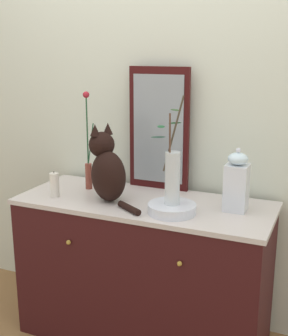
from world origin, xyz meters
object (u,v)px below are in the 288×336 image
at_px(vase_slim_green, 88,159).
at_px(cat_sitting, 107,169).
at_px(vase_glass_clear, 172,175).
at_px(candle_pillar, 55,185).
at_px(bowl_porcelain, 172,209).
at_px(jar_lidded_porcelain, 237,183).
at_px(mirror_leaning, 159,129).
at_px(sideboard, 144,270).

bearing_deg(vase_slim_green, cat_sitting, -35.33).
xyz_separation_m(vase_glass_clear, candle_pillar, (-0.67, -0.01, -0.13)).
height_order(bowl_porcelain, vase_glass_clear, vase_glass_clear).
xyz_separation_m(jar_lidded_porcelain, candle_pillar, (-0.95, -0.18, -0.08)).
bearing_deg(jar_lidded_porcelain, mirror_leaning, 157.92).
height_order(jar_lidded_porcelain, candle_pillar, jar_lidded_porcelain).
xyz_separation_m(mirror_leaning, candle_pillar, (-0.46, -0.38, -0.28)).
height_order(sideboard, bowl_porcelain, bowl_porcelain).
bearing_deg(sideboard, mirror_leaning, 93.95).
relative_size(vase_glass_clear, candle_pillar, 3.67).
distance_m(cat_sitting, vase_glass_clear, 0.38).
xyz_separation_m(cat_sitting, jar_lidded_porcelain, (0.66, 0.11, -0.03)).
xyz_separation_m(mirror_leaning, vase_glass_clear, (0.21, -0.36, -0.15)).
xyz_separation_m(sideboard, mirror_leaning, (-0.02, 0.25, 0.74)).
relative_size(cat_sitting, vase_slim_green, 0.73).
relative_size(cat_sitting, jar_lidded_porcelain, 1.27).
distance_m(mirror_leaning, jar_lidded_porcelain, 0.57).
bearing_deg(jar_lidded_porcelain, sideboard, -173.89).
height_order(mirror_leaning, candle_pillar, mirror_leaning).
xyz_separation_m(bowl_porcelain, jar_lidded_porcelain, (0.28, 0.17, 0.12)).
relative_size(vase_slim_green, candle_pillar, 3.87).
distance_m(bowl_porcelain, jar_lidded_porcelain, 0.34).
height_order(cat_sitting, vase_slim_green, vase_slim_green).
relative_size(mirror_leaning, jar_lidded_porcelain, 2.17).
bearing_deg(vase_glass_clear, sideboard, 149.89).
xyz_separation_m(vase_slim_green, bowl_porcelain, (0.58, -0.19, -0.15)).
distance_m(bowl_porcelain, vase_glass_clear, 0.17).
height_order(bowl_porcelain, jar_lidded_porcelain, jar_lidded_porcelain).
xyz_separation_m(mirror_leaning, vase_slim_green, (-0.36, -0.17, -0.17)).
relative_size(bowl_porcelain, vase_glass_clear, 0.45).
xyz_separation_m(sideboard, vase_glass_clear, (0.20, -0.11, 0.59)).
bearing_deg(mirror_leaning, sideboard, -86.05).
bearing_deg(mirror_leaning, bowl_porcelain, -59.43).
bearing_deg(candle_pillar, cat_sitting, 12.36).
xyz_separation_m(sideboard, candle_pillar, (-0.47, -0.13, 0.47)).
bearing_deg(mirror_leaning, cat_sitting, -118.07).
height_order(bowl_porcelain, candle_pillar, candle_pillar).
height_order(cat_sitting, candle_pillar, cat_sitting).
xyz_separation_m(cat_sitting, vase_glass_clear, (0.38, -0.05, 0.02)).
bearing_deg(bowl_porcelain, jar_lidded_porcelain, 31.07).
xyz_separation_m(sideboard, jar_lidded_porcelain, (0.47, 0.05, 0.54)).
distance_m(bowl_porcelain, candle_pillar, 0.67).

